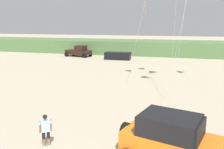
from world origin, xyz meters
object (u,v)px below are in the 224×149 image
object	(u,v)px
person_watching	(46,129)
distant_pickup	(79,51)
distant_sedan	(118,56)
jeep	(176,141)

from	to	relation	value
person_watching	distant_pickup	xyz separation A→B (m)	(-11.32, 30.70, 0.00)
distant_sedan	distant_pickup	bearing A→B (deg)	165.87
jeep	distant_sedan	bearing A→B (deg)	108.47
person_watching	distant_pickup	bearing A→B (deg)	110.24
jeep	person_watching	distance (m)	5.99
jeep	distant_pickup	bearing A→B (deg)	119.28
jeep	distant_pickup	world-z (taller)	jeep
jeep	person_watching	world-z (taller)	jeep
distant_pickup	person_watching	bearing A→B (deg)	-69.76
person_watching	distant_sedan	xyz separation A→B (m)	(-3.74, 28.94, -0.34)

